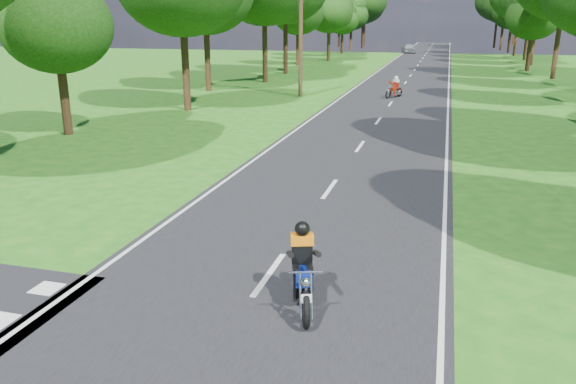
% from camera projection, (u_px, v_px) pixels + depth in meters
% --- Properties ---
extents(ground, '(160.00, 160.00, 0.00)m').
position_uv_depth(ground, '(233.00, 326.00, 9.19)').
color(ground, '#1B5C15').
rests_on(ground, ground).
extents(main_road, '(7.00, 140.00, 0.02)m').
position_uv_depth(main_road, '(414.00, 70.00, 55.21)').
color(main_road, black).
rests_on(main_road, ground).
extents(road_markings, '(7.40, 140.00, 0.01)m').
position_uv_depth(road_markings, '(412.00, 71.00, 53.52)').
color(road_markings, silver).
rests_on(road_markings, main_road).
extents(telegraph_pole, '(1.20, 0.26, 8.00)m').
position_uv_depth(telegraph_pole, '(301.00, 31.00, 35.30)').
color(telegraph_pole, '#382616').
rests_on(telegraph_pole, ground).
extents(rider_near_blue, '(1.12, 1.88, 1.49)m').
position_uv_depth(rider_near_blue, '(303.00, 266.00, 9.62)').
color(rider_near_blue, '#0D2493').
rests_on(rider_near_blue, main_road).
extents(rider_far_red, '(1.21, 1.68, 1.34)m').
position_uv_depth(rider_far_red, '(394.00, 87.00, 35.56)').
color(rider_far_red, '#A1260C').
rests_on(rider_far_red, main_road).
extents(distant_car, '(2.53, 4.29, 1.37)m').
position_uv_depth(distant_car, '(409.00, 48.00, 82.48)').
color(distant_car, '#B3B5BB').
rests_on(distant_car, main_road).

